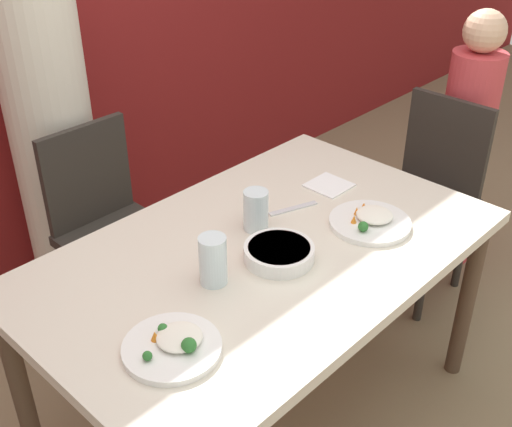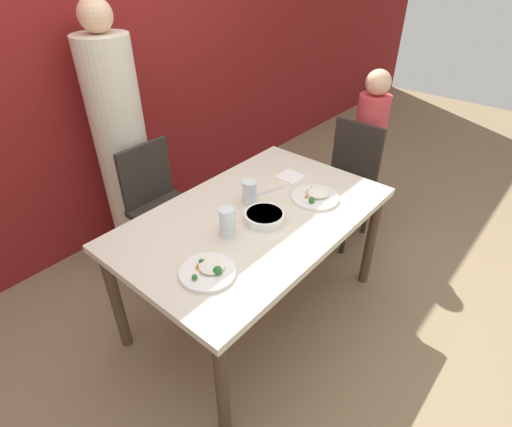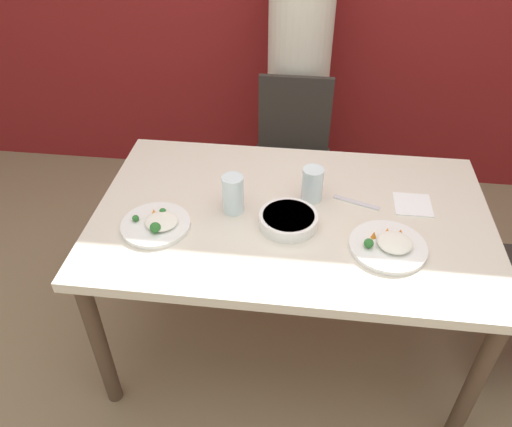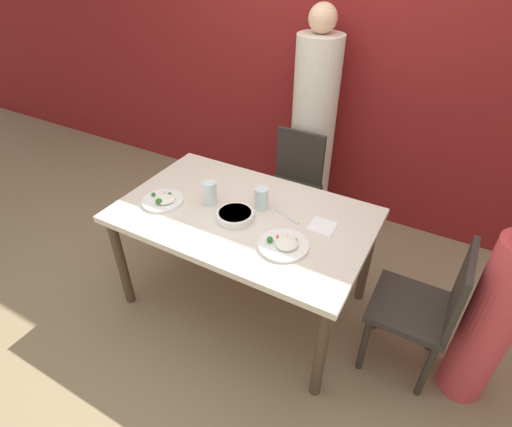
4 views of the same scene
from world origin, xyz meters
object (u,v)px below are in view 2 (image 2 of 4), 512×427
object	(u,v)px
chair_child_spot	(346,178)
glass_water_tall	(250,192)
chair_adult_spot	(161,204)
person_child	(366,154)
bowl_curry	(264,216)
plate_rice_adult	(316,196)
person_adult	(122,148)

from	to	relation	value
chair_child_spot	glass_water_tall	distance (m)	1.05
chair_adult_spot	person_child	bearing A→B (deg)	-28.44
chair_adult_spot	bowl_curry	size ratio (longest dim) A/B	4.10
person_child	plate_rice_adult	bearing A→B (deg)	-169.45
person_adult	plate_rice_adult	xyz separation A→B (m)	(0.38, -1.29, -0.04)
glass_water_tall	chair_child_spot	bearing A→B (deg)	-3.69
person_adult	plate_rice_adult	distance (m)	1.35
person_adult	plate_rice_adult	size ratio (longest dim) A/B	6.36
person_child	glass_water_tall	size ratio (longest dim) A/B	8.94
person_child	bowl_curry	xyz separation A→B (m)	(-1.37, -0.10, 0.18)
person_adult	chair_child_spot	bearing A→B (deg)	-44.74
chair_child_spot	person_child	world-z (taller)	person_child
person_adult	person_child	bearing A→B (deg)	-38.16
person_adult	chair_adult_spot	bearing A→B (deg)	-90.00
chair_child_spot	person_adult	xyz separation A→B (m)	(-1.11, 1.10, 0.30)
plate_rice_adult	chair_adult_spot	bearing A→B (deg)	111.84
person_adult	glass_water_tall	world-z (taller)	person_adult
chair_adult_spot	glass_water_tall	bearing A→B (deg)	-81.12
chair_adult_spot	person_adult	world-z (taller)	person_adult
person_child	person_adult	bearing A→B (deg)	141.84
plate_rice_adult	glass_water_tall	bearing A→B (deg)	136.85
chair_adult_spot	person_child	world-z (taller)	person_child
chair_child_spot	person_adult	world-z (taller)	person_adult
chair_adult_spot	person_adult	xyz separation A→B (m)	(0.00, 0.34, 0.30)
person_adult	bowl_curry	bearing A→B (deg)	-88.52
bowl_curry	plate_rice_adult	size ratio (longest dim) A/B	0.80
chair_child_spot	plate_rice_adult	distance (m)	0.80
chair_child_spot	person_child	size ratio (longest dim) A/B	0.72
chair_child_spot	plate_rice_adult	size ratio (longest dim) A/B	3.28
person_adult	glass_water_tall	xyz separation A→B (m)	(0.11, -1.04, 0.01)
plate_rice_adult	chair_child_spot	bearing A→B (deg)	14.58
glass_water_tall	bowl_curry	bearing A→B (deg)	-114.54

